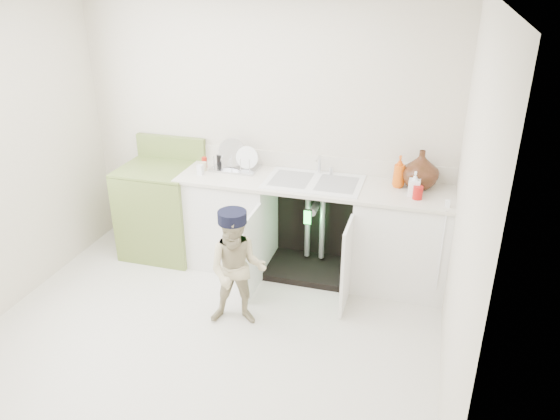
# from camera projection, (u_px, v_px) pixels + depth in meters

# --- Properties ---
(ground) EXTENTS (3.50, 3.50, 0.00)m
(ground) POSITION_uv_depth(u_px,v_px,m) (208.00, 337.00, 4.25)
(ground) COLOR beige
(ground) RESTS_ON ground
(room_shell) EXTENTS (6.00, 5.50, 1.26)m
(room_shell) POSITION_uv_depth(u_px,v_px,m) (197.00, 189.00, 3.73)
(room_shell) COLOR beige
(room_shell) RESTS_ON ground
(counter_run) EXTENTS (2.44, 1.02, 1.23)m
(counter_run) POSITION_uv_depth(u_px,v_px,m) (316.00, 225.00, 4.96)
(counter_run) COLOR white
(counter_run) RESTS_ON ground
(avocado_stove) EXTENTS (0.72, 0.65, 1.11)m
(avocado_stove) POSITION_uv_depth(u_px,v_px,m) (163.00, 209.00, 5.33)
(avocado_stove) COLOR olive
(avocado_stove) RESTS_ON ground
(repair_worker) EXTENTS (0.72, 0.83, 0.97)m
(repair_worker) POSITION_uv_depth(u_px,v_px,m) (237.00, 269.00, 4.24)
(repair_worker) COLOR tan
(repair_worker) RESTS_ON ground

